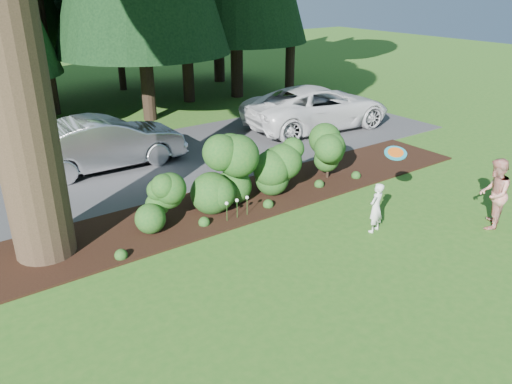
{
  "coord_description": "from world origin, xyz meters",
  "views": [
    {
      "loc": [
        -6.42,
        -6.93,
        5.53
      ],
      "look_at": [
        -0.68,
        1.07,
        1.3
      ],
      "focal_mm": 35.0,
      "sensor_mm": 36.0,
      "label": 1
    }
  ],
  "objects_px": {
    "car_silver_wagon": "(105,143)",
    "car_dark_suv": "(103,143)",
    "adult": "(494,194)",
    "frisbee": "(396,153)",
    "car_white_suv": "(317,107)",
    "child": "(376,208)"
  },
  "relations": [
    {
      "from": "adult",
      "to": "frisbee",
      "type": "height_order",
      "value": "frisbee"
    },
    {
      "from": "car_silver_wagon",
      "to": "car_dark_suv",
      "type": "relative_size",
      "value": 0.97
    },
    {
      "from": "car_silver_wagon",
      "to": "frisbee",
      "type": "height_order",
      "value": "frisbee"
    },
    {
      "from": "car_dark_suv",
      "to": "adult",
      "type": "height_order",
      "value": "adult"
    },
    {
      "from": "child",
      "to": "frisbee",
      "type": "bearing_deg",
      "value": 142.22
    },
    {
      "from": "car_silver_wagon",
      "to": "car_white_suv",
      "type": "xyz_separation_m",
      "value": [
        8.43,
        -0.44,
        0.03
      ]
    },
    {
      "from": "car_white_suv",
      "to": "car_silver_wagon",
      "type": "bearing_deg",
      "value": 92.63
    },
    {
      "from": "car_white_suv",
      "to": "frisbee",
      "type": "xyz_separation_m",
      "value": [
        -4.51,
        -7.51,
        1.07
      ]
    },
    {
      "from": "car_silver_wagon",
      "to": "adult",
      "type": "height_order",
      "value": "adult"
    },
    {
      "from": "car_silver_wagon",
      "to": "child",
      "type": "bearing_deg",
      "value": -154.09
    },
    {
      "from": "child",
      "to": "frisbee",
      "type": "height_order",
      "value": "frisbee"
    },
    {
      "from": "car_silver_wagon",
      "to": "child",
      "type": "xyz_separation_m",
      "value": [
        3.6,
        -7.82,
        -0.23
      ]
    },
    {
      "from": "adult",
      "to": "frisbee",
      "type": "relative_size",
      "value": 3.29
    },
    {
      "from": "car_white_suv",
      "to": "frisbee",
      "type": "bearing_deg",
      "value": 154.65
    },
    {
      "from": "child",
      "to": "adult",
      "type": "bearing_deg",
      "value": 135.38
    },
    {
      "from": "car_dark_suv",
      "to": "frisbee",
      "type": "bearing_deg",
      "value": -154.4
    },
    {
      "from": "car_white_suv",
      "to": "adult",
      "type": "height_order",
      "value": "adult"
    },
    {
      "from": "car_white_suv",
      "to": "child",
      "type": "distance_m",
      "value": 8.82
    },
    {
      "from": "car_white_suv",
      "to": "adult",
      "type": "relative_size",
      "value": 3.47
    },
    {
      "from": "car_silver_wagon",
      "to": "frisbee",
      "type": "xyz_separation_m",
      "value": [
        3.91,
        -7.96,
        1.1
      ]
    },
    {
      "from": "car_silver_wagon",
      "to": "car_dark_suv",
      "type": "xyz_separation_m",
      "value": [
        0.04,
        0.26,
        -0.08
      ]
    },
    {
      "from": "adult",
      "to": "frisbee",
      "type": "distance_m",
      "value": 2.7
    }
  ]
}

